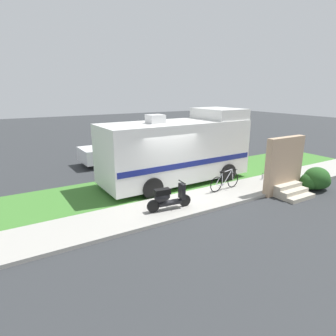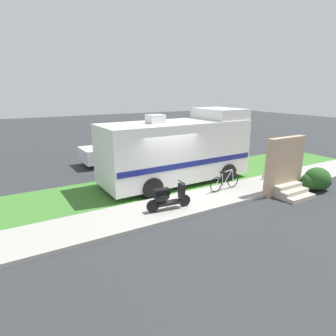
% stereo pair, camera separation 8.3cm
% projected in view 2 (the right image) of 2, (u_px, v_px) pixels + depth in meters
% --- Properties ---
extents(ground_plane, '(80.00, 80.00, 0.00)m').
position_uv_depth(ground_plane, '(171.00, 195.00, 11.89)').
color(ground_plane, '#2D3033').
extents(sidewalk, '(24.00, 2.00, 0.12)m').
position_uv_depth(sidewalk, '(188.00, 203.00, 10.88)').
color(sidewalk, '#9E9B93').
rests_on(sidewalk, ground).
extents(grass_strip, '(24.00, 3.40, 0.08)m').
position_uv_depth(grass_strip, '(155.00, 184.00, 13.13)').
color(grass_strip, '#3D752D').
rests_on(grass_strip, ground).
extents(motorhome_rv, '(6.97, 2.77, 3.37)m').
position_uv_depth(motorhome_rv, '(178.00, 149.00, 13.07)').
color(motorhome_rv, silver).
rests_on(motorhome_rv, ground).
extents(scooter, '(1.70, 0.50, 0.97)m').
position_uv_depth(scooter, '(167.00, 197.00, 10.06)').
color(scooter, black).
rests_on(scooter, ground).
extents(bicycle, '(1.69, 0.52, 0.89)m').
position_uv_depth(bicycle, '(225.00, 181.00, 12.08)').
color(bicycle, black).
rests_on(bicycle, ground).
extents(pickup_truck_near, '(5.60, 2.18, 1.72)m').
position_uv_depth(pickup_truck_near, '(136.00, 146.00, 17.48)').
color(pickup_truck_near, silver).
rests_on(pickup_truck_near, ground).
extents(porch_steps, '(2.00, 1.26, 2.40)m').
position_uv_depth(porch_steps, '(286.00, 172.00, 11.78)').
color(porch_steps, '#BCB29E').
rests_on(porch_steps, ground).
extents(bush_by_porch, '(1.39, 1.04, 0.99)m').
position_uv_depth(bush_by_porch, '(317.00, 180.00, 12.36)').
color(bush_by_porch, '#23511E').
rests_on(bush_by_porch, ground).
extents(bottle_green, '(0.08, 0.08, 0.29)m').
position_uv_depth(bottle_green, '(263.00, 177.00, 13.56)').
color(bottle_green, '#B2B2B7').
rests_on(bottle_green, ground).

